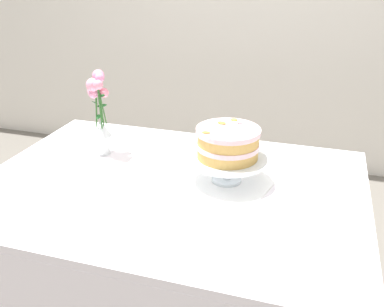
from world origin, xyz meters
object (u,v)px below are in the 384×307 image
object	(u,v)px
dining_table	(168,208)
flower_vase	(99,113)
cake_stand	(227,161)
layer_cake	(228,143)

from	to	relation	value
dining_table	flower_vase	distance (m)	0.49
cake_stand	flower_vase	bearing A→B (deg)	170.29
dining_table	layer_cake	bearing A→B (deg)	27.38
cake_stand	dining_table	bearing A→B (deg)	-152.65
cake_stand	layer_cake	bearing A→B (deg)	117.55
dining_table	flower_vase	xyz separation A→B (m)	(-0.36, 0.20, 0.27)
layer_cake	flower_vase	distance (m)	0.57
dining_table	cake_stand	world-z (taller)	cake_stand
flower_vase	layer_cake	bearing A→B (deg)	-9.70
cake_stand	flower_vase	world-z (taller)	flower_vase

